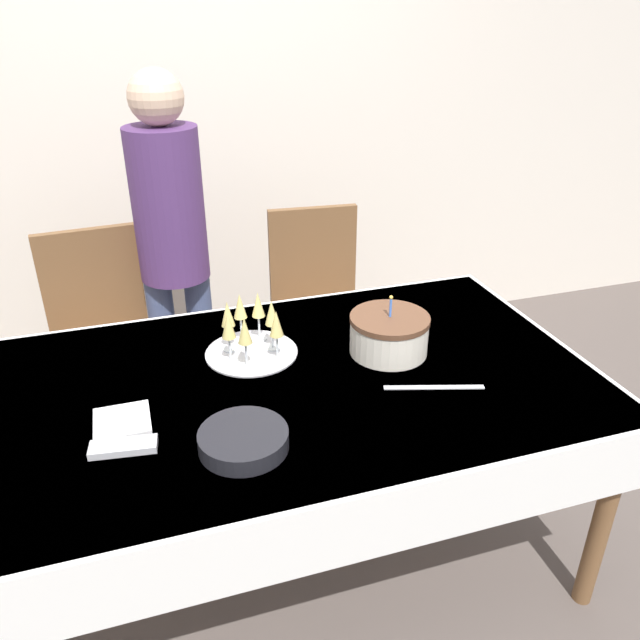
{
  "coord_description": "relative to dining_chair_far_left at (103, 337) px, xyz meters",
  "views": [
    {
      "loc": [
        -0.3,
        -1.56,
        1.78
      ],
      "look_at": [
        0.24,
        0.12,
        0.87
      ],
      "focal_mm": 35.0,
      "sensor_mm": 36.0,
      "label": 1
    }
  ],
  "objects": [
    {
      "name": "plate_stack_main",
      "position": [
        0.37,
        -1.15,
        0.24
      ],
      "size": [
        0.23,
        0.23,
        0.05
      ],
      "color": "black",
      "rests_on": "dining_table"
    },
    {
      "name": "person_standing",
      "position": [
        0.33,
        0.02,
        0.41
      ],
      "size": [
        0.28,
        0.28,
        1.57
      ],
      "color": "#3F4C72",
      "rests_on": "ground_plane"
    },
    {
      "name": "wall_back",
      "position": [
        0.47,
        0.76,
        0.82
      ],
      "size": [
        8.0,
        0.05,
        2.7
      ],
      "color": "silver",
      "rests_on": "ground_plane"
    },
    {
      "name": "dining_table",
      "position": [
        0.47,
        -0.86,
        0.11
      ],
      "size": [
        2.08,
        1.09,
        0.75
      ],
      "color": "white",
      "rests_on": "ground_plane"
    },
    {
      "name": "fork_pile",
      "position": [
        0.07,
        -1.06,
        0.22
      ],
      "size": [
        0.18,
        0.08,
        0.02
      ],
      "color": "silver",
      "rests_on": "dining_table"
    },
    {
      "name": "ground_plane",
      "position": [
        0.47,
        -0.86,
        -0.53
      ],
      "size": [
        12.0,
        12.0,
        0.0
      ],
      "primitive_type": "plane",
      "color": "#564C47"
    },
    {
      "name": "dining_chair_far_right",
      "position": [
        0.94,
        0.0,
        0.0
      ],
      "size": [
        0.45,
        0.45,
        0.97
      ],
      "color": "brown",
      "rests_on": "ground_plane"
    },
    {
      "name": "cake_knife",
      "position": [
        0.97,
        -1.05,
        0.22
      ],
      "size": [
        0.29,
        0.1,
        0.0
      ],
      "color": "silver",
      "rests_on": "dining_table"
    },
    {
      "name": "napkin_pile",
      "position": [
        0.07,
        -0.94,
        0.22
      ],
      "size": [
        0.15,
        0.15,
        0.01
      ],
      "color": "white",
      "rests_on": "dining_table"
    },
    {
      "name": "champagne_tray",
      "position": [
        0.49,
        -0.68,
        0.3
      ],
      "size": [
        0.3,
        0.3,
        0.18
      ],
      "color": "silver",
      "rests_on": "dining_table"
    },
    {
      "name": "dining_chair_far_left",
      "position": [
        0.0,
        0.0,
        0.0
      ],
      "size": [
        0.46,
        0.46,
        0.97
      ],
      "color": "brown",
      "rests_on": "ground_plane"
    },
    {
      "name": "birthday_cake",
      "position": [
        0.92,
        -0.81,
        0.28
      ],
      "size": [
        0.26,
        0.26,
        0.2
      ],
      "color": "silver",
      "rests_on": "dining_table"
    }
  ]
}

